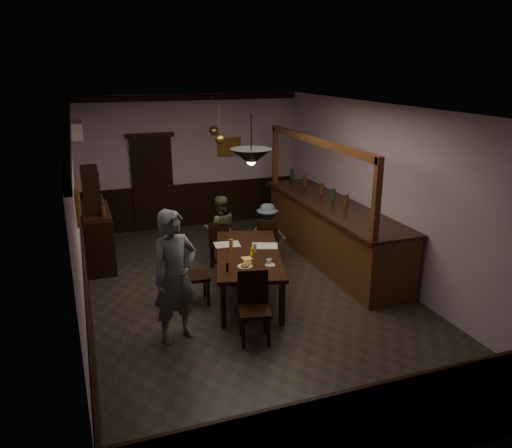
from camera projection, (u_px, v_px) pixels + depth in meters
name	position (u px, v px, depth m)	size (l,w,h in m)	color
room	(248.00, 207.00, 7.74)	(5.01, 8.01, 3.01)	#2D2621
dining_table	(248.00, 257.00, 7.96)	(1.55, 2.39, 0.75)	black
chair_far_left	(220.00, 242.00, 9.20)	(0.49, 0.49, 0.88)	black
chair_far_right	(268.00, 240.00, 9.26)	(0.53, 0.53, 0.92)	black
chair_near	(254.00, 303.00, 6.75)	(0.50, 0.50, 0.97)	black
chair_side	(190.00, 272.00, 7.73)	(0.46, 0.46, 0.99)	black
person_standing	(175.00, 277.00, 6.63)	(0.67, 0.44, 1.84)	slate
person_seated_left	(220.00, 229.00, 9.41)	(0.63, 0.49, 1.29)	brown
person_seated_right	(267.00, 232.00, 9.50)	(0.73, 0.42, 1.13)	#4D606E
newspaper_left	(227.00, 244.00, 8.29)	(0.42, 0.30, 0.01)	silver
newspaper_right	(265.00, 246.00, 8.23)	(0.42, 0.30, 0.01)	silver
napkin	(247.00, 258.00, 7.71)	(0.15, 0.15, 0.00)	#F1C259
saucer	(270.00, 265.00, 7.44)	(0.15, 0.15, 0.01)	white
coffee_cup	(269.00, 262.00, 7.46)	(0.08, 0.08, 0.07)	white
pastry_plate	(245.00, 266.00, 7.39)	(0.22, 0.22, 0.01)	white
pastry_ring_a	(245.00, 265.00, 7.35)	(0.13, 0.13, 0.04)	#C68C47
pastry_ring_b	(247.00, 263.00, 7.45)	(0.13, 0.13, 0.04)	#C68C47
soda_can	(252.00, 252.00, 7.81)	(0.07, 0.07, 0.12)	yellow
beer_glass	(231.00, 245.00, 7.98)	(0.06, 0.06, 0.20)	#BF721E
water_glass	(255.00, 248.00, 7.93)	(0.06, 0.06, 0.15)	silver
pepper_mill	(227.00, 267.00, 7.20)	(0.04, 0.04, 0.14)	black
sideboard	(97.00, 227.00, 9.21)	(0.50, 1.39, 1.84)	black
bar_counter	(332.00, 231.00, 9.47)	(0.99, 4.24, 2.38)	#4F2C15
door_back	(153.00, 185.00, 11.13)	(0.90, 0.06, 2.10)	black
ac_unit	(77.00, 130.00, 9.29)	(0.20, 0.85, 0.30)	white
picture_left_small	(77.00, 208.00, 5.32)	(0.04, 0.28, 0.36)	olive
picture_left_large	(78.00, 196.00, 7.61)	(0.04, 0.62, 0.48)	olive
picture_back	(229.00, 147.00, 11.49)	(0.55, 0.04, 0.42)	olive
pendant_iron	(251.00, 157.00, 6.67)	(0.56, 0.56, 0.68)	black
pendant_brass_mid	(220.00, 139.00, 9.20)	(0.20, 0.20, 0.81)	#BF8C3F
pendant_brass_far	(214.00, 131.00, 10.34)	(0.20, 0.20, 0.81)	#BF8C3F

